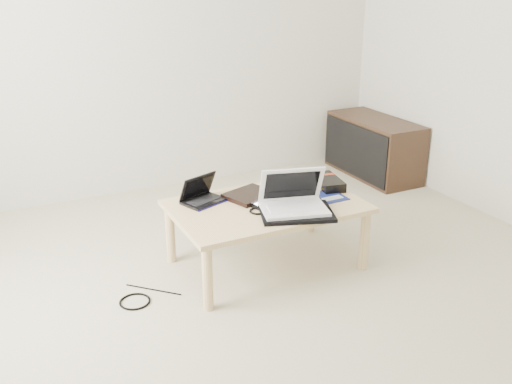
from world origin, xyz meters
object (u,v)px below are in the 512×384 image
netbook (202,196)px  gpu_box (328,182)px  white_laptop (293,200)px  coffee_table (266,212)px  media_cabinet (373,147)px

netbook → gpu_box: (0.80, -0.12, -0.01)m
white_laptop → gpu_box: size_ratio=1.41×
white_laptop → coffee_table: bearing=114.7°
coffee_table → media_cabinet: (1.59, 1.05, -0.10)m
gpu_box → white_laptop: bearing=-147.4°
coffee_table → netbook: (-0.32, 0.20, 0.08)m
media_cabinet → gpu_box: (-1.11, -0.97, 0.18)m
coffee_table → gpu_box: gpu_box is taller
coffee_table → netbook: netbook is taller
netbook → gpu_box: 0.81m
coffee_table → white_laptop: (0.08, -0.17, 0.12)m
coffee_table → gpu_box: size_ratio=3.74×
media_cabinet → white_laptop: white_laptop is taller
netbook → white_laptop: bearing=-42.7°
netbook → white_laptop: size_ratio=0.68×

